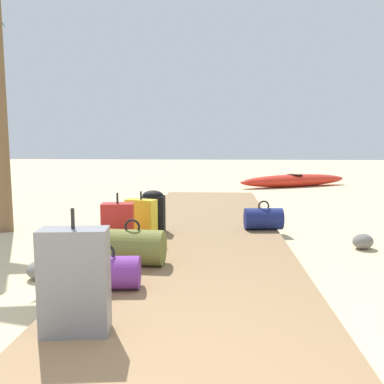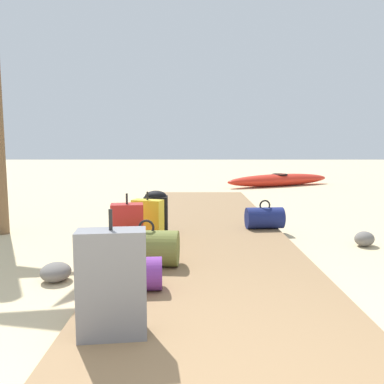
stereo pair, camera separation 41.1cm
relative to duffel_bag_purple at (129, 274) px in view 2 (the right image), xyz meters
name	(u,v)px [view 2 (the right image)]	position (x,y,z in m)	size (l,w,h in m)	color
ground_plane	(208,247)	(0.74, 1.78, -0.22)	(60.00, 60.00, 0.00)	#D1BA8C
boardwalk	(206,229)	(0.74, 2.67, -0.18)	(2.12, 8.89, 0.08)	olive
duffel_bag_purple	(129,274)	(0.00, 0.00, 0.00)	(0.59, 0.33, 0.39)	#6B2D84
backpack_black	(157,211)	(0.04, 2.28, 0.17)	(0.32, 0.27, 0.59)	black
duffel_bag_navy	(265,218)	(1.60, 2.55, 0.01)	(0.56, 0.35, 0.42)	navy
suitcase_grey	(113,284)	(0.03, -0.82, 0.20)	(0.45, 0.26, 0.82)	slate
duffel_bag_olive	(147,248)	(0.08, 0.71, 0.04)	(0.66, 0.40, 0.47)	olive
suitcase_yellow	(148,222)	(-0.01, 1.65, 0.13)	(0.41, 0.28, 0.64)	gold
suitcase_red	(128,229)	(-0.19, 1.19, 0.14)	(0.38, 0.26, 0.68)	red
kayak	(280,180)	(3.29, 9.48, -0.03)	(3.71, 2.34, 0.39)	red
rock_left_mid	(56,272)	(-0.76, 0.47, -0.13)	(0.32, 0.29, 0.18)	slate
rock_right_far	(365,239)	(2.75, 1.83, -0.13)	(0.30, 0.24, 0.19)	slate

